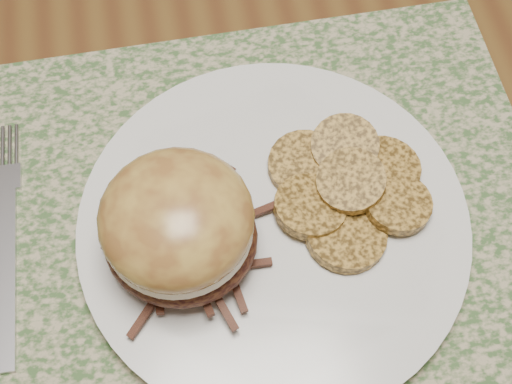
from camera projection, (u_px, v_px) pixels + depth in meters
ground at (228, 290)px, 1.28m from camera, size 3.50×3.50×0.00m
dining_table at (203, 57)px, 0.69m from camera, size 1.50×0.90×0.75m
placemat at (242, 211)px, 0.52m from camera, size 0.45×0.33×0.00m
dinner_plate at (273, 226)px, 0.51m from camera, size 0.26×0.26×0.02m
pork_sandwich at (178, 227)px, 0.45m from camera, size 0.13×0.13×0.08m
roasted_potatoes at (347, 187)px, 0.50m from camera, size 0.13×0.14×0.03m
fork at (5, 238)px, 0.51m from camera, size 0.02×0.19×0.00m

